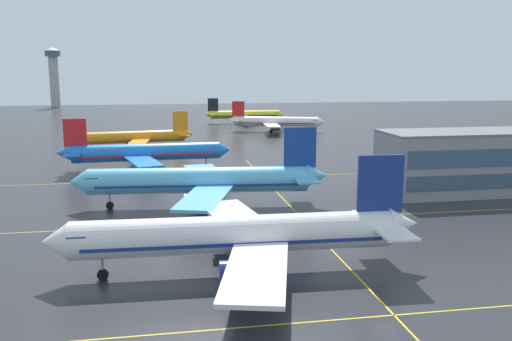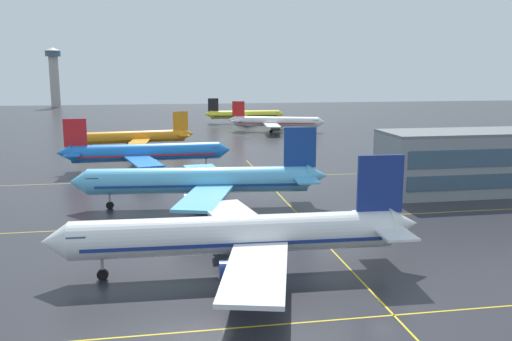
{
  "view_description": "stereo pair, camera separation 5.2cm",
  "coord_description": "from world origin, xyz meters",
  "px_view_note": "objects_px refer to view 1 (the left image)",
  "views": [
    {
      "loc": [
        -19.93,
        -44.49,
        21.6
      ],
      "look_at": [
        -5.21,
        39.68,
        5.61
      ],
      "focal_mm": 38.22,
      "sensor_mm": 36.0,
      "label": 1
    },
    {
      "loc": [
        -19.88,
        -44.5,
        21.6
      ],
      "look_at": [
        -5.21,
        39.68,
        5.61
      ],
      "focal_mm": 38.22,
      "sensor_mm": 36.0,
      "label": 2
    }
  ],
  "objects_px": {
    "airliner_far_right_stand": "(275,122)",
    "control_tower": "(54,72)",
    "airliner_front_gate": "(240,235)",
    "airliner_third_row": "(145,153)",
    "airliner_second_row": "(202,181)",
    "airliner_far_left_stand": "(135,137)",
    "airliner_distant_taxiway": "(244,115)"
  },
  "relations": [
    {
      "from": "control_tower",
      "to": "airliner_far_right_stand",
      "type": "bearing_deg",
      "value": -55.87
    },
    {
      "from": "airliner_far_right_stand",
      "to": "control_tower",
      "type": "xyz_separation_m",
      "value": [
        -98.03,
        144.63,
        16.05
      ]
    },
    {
      "from": "airliner_second_row",
      "to": "control_tower",
      "type": "xyz_separation_m",
      "value": [
        -65.21,
        244.71,
        15.34
      ]
    },
    {
      "from": "airliner_far_left_stand",
      "to": "control_tower",
      "type": "distance_m",
      "value": 187.45
    },
    {
      "from": "airliner_front_gate",
      "to": "airliner_third_row",
      "type": "xyz_separation_m",
      "value": [
        -11.53,
        62.73,
        -0.36
      ]
    },
    {
      "from": "airliner_third_row",
      "to": "airliner_far_right_stand",
      "type": "height_order",
      "value": "airliner_third_row"
    },
    {
      "from": "airliner_far_right_stand",
      "to": "control_tower",
      "type": "bearing_deg",
      "value": 124.13
    },
    {
      "from": "airliner_front_gate",
      "to": "airliner_third_row",
      "type": "height_order",
      "value": "airliner_front_gate"
    },
    {
      "from": "control_tower",
      "to": "airliner_second_row",
      "type": "bearing_deg",
      "value": -75.08
    },
    {
      "from": "airliner_second_row",
      "to": "airliner_far_right_stand",
      "type": "bearing_deg",
      "value": 71.84
    },
    {
      "from": "airliner_far_left_stand",
      "to": "airliner_distant_taxiway",
      "type": "distance_m",
      "value": 78.07
    },
    {
      "from": "airliner_distant_taxiway",
      "to": "control_tower",
      "type": "relative_size",
      "value": 0.97
    },
    {
      "from": "airliner_second_row",
      "to": "airliner_distant_taxiway",
      "type": "distance_m",
      "value": 135.09
    },
    {
      "from": "airliner_distant_taxiway",
      "to": "control_tower",
      "type": "distance_m",
      "value": 146.12
    },
    {
      "from": "airliner_front_gate",
      "to": "airliner_far_right_stand",
      "type": "relative_size",
      "value": 1.21
    },
    {
      "from": "airliner_distant_taxiway",
      "to": "control_tower",
      "type": "xyz_separation_m",
      "value": [
        -92.05,
        112.31,
        16.19
      ]
    },
    {
      "from": "airliner_front_gate",
      "to": "airliner_far_right_stand",
      "type": "height_order",
      "value": "airliner_front_gate"
    },
    {
      "from": "airliner_second_row",
      "to": "airliner_distant_taxiway",
      "type": "height_order",
      "value": "airliner_second_row"
    },
    {
      "from": "airliner_front_gate",
      "to": "airliner_distant_taxiway",
      "type": "relative_size",
      "value": 1.24
    },
    {
      "from": "airliner_distant_taxiway",
      "to": "control_tower",
      "type": "height_order",
      "value": "control_tower"
    },
    {
      "from": "airliner_second_row",
      "to": "airliner_distant_taxiway",
      "type": "bearing_deg",
      "value": 78.54
    },
    {
      "from": "airliner_far_right_stand",
      "to": "airliner_second_row",
      "type": "bearing_deg",
      "value": -108.16
    },
    {
      "from": "airliner_distant_taxiway",
      "to": "airliner_far_left_stand",
      "type": "bearing_deg",
      "value": -120.83
    },
    {
      "from": "airliner_far_right_stand",
      "to": "control_tower",
      "type": "relative_size",
      "value": 0.99
    },
    {
      "from": "airliner_far_left_stand",
      "to": "airliner_distant_taxiway",
      "type": "xyz_separation_m",
      "value": [
        40.01,
        67.03,
        -0.0
      ]
    },
    {
      "from": "airliner_third_row",
      "to": "airliner_distant_taxiway",
      "type": "distance_m",
      "value": 105.27
    },
    {
      "from": "airliner_front_gate",
      "to": "airliner_distant_taxiway",
      "type": "distance_m",
      "value": 163.37
    },
    {
      "from": "airliner_second_row",
      "to": "airliner_far_right_stand",
      "type": "height_order",
      "value": "airliner_second_row"
    },
    {
      "from": "airliner_distant_taxiway",
      "to": "control_tower",
      "type": "bearing_deg",
      "value": 129.34
    },
    {
      "from": "airliner_second_row",
      "to": "airliner_far_left_stand",
      "type": "distance_m",
      "value": 66.68
    },
    {
      "from": "airliner_far_left_stand",
      "to": "airliner_distant_taxiway",
      "type": "height_order",
      "value": "airliner_far_left_stand"
    },
    {
      "from": "control_tower",
      "to": "airliner_front_gate",
      "type": "bearing_deg",
      "value": -76.25
    }
  ]
}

